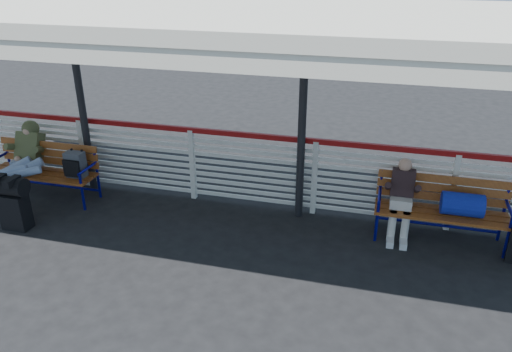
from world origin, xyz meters
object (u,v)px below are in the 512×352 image
(traveler_man, at_px, (21,164))
(luggage_stack, at_px, (13,201))
(bench_left, at_px, (53,165))
(companion_person, at_px, (401,198))
(bench_right, at_px, (451,204))

(traveler_man, bearing_deg, luggage_stack, -63.30)
(luggage_stack, distance_m, bench_left, 1.05)
(luggage_stack, bearing_deg, bench_left, 91.92)
(bench_left, distance_m, companion_person, 5.52)
(bench_right, relative_size, companion_person, 1.57)
(traveler_man, bearing_deg, bench_right, 5.06)
(luggage_stack, xyz_separation_m, bench_right, (6.14, 1.26, 0.13))
(luggage_stack, height_order, bench_right, bench_right)
(bench_right, height_order, traveler_man, traveler_man)
(bench_left, bearing_deg, traveler_man, -131.41)
(luggage_stack, relative_size, traveler_man, 0.51)
(bench_left, distance_m, bench_right, 6.18)
(bench_left, relative_size, companion_person, 1.57)
(companion_person, bearing_deg, luggage_stack, -167.16)
(bench_left, bearing_deg, luggage_stack, -88.01)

